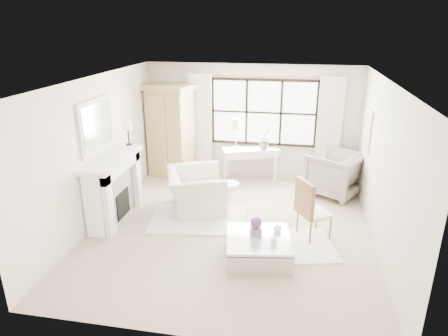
{
  "coord_description": "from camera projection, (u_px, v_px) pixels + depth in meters",
  "views": [
    {
      "loc": [
        1.05,
        -6.43,
        3.58
      ],
      "look_at": [
        -0.17,
        0.2,
        1.11
      ],
      "focal_mm": 32.0,
      "sensor_mm": 36.0,
      "label": 1
    }
  ],
  "objects": [
    {
      "name": "wall_left",
      "position": [
        97.0,
        151.0,
        7.31
      ],
      "size": [
        0.0,
        5.5,
        5.5
      ],
      "primitive_type": "plane",
      "rotation": [
        1.57,
        0.0,
        1.57
      ],
      "color": "white",
      "rests_on": "ground"
    },
    {
      "name": "planter_box",
      "position": [
        256.0,
        231.0,
        6.35
      ],
      "size": [
        0.21,
        0.21,
        0.13
      ],
      "primitive_type": "cube",
      "rotation": [
        0.0,
        0.0,
        0.21
      ],
      "color": "slate",
      "rests_on": "coffee_table"
    },
    {
      "name": "floor",
      "position": [
        231.0,
        229.0,
        7.35
      ],
      "size": [
        5.5,
        5.5,
        0.0
      ],
      "primitive_type": "plane",
      "color": "tan",
      "rests_on": "ground"
    },
    {
      "name": "console_lamp",
      "position": [
        236.0,
        125.0,
        9.17
      ],
      "size": [
        0.28,
        0.28,
        0.69
      ],
      "color": "gold",
      "rests_on": "console_table"
    },
    {
      "name": "fireplace",
      "position": [
        113.0,
        187.0,
        7.51
      ],
      "size": [
        0.58,
        1.66,
        1.26
      ],
      "color": "white",
      "rests_on": "ground"
    },
    {
      "name": "wall_front",
      "position": [
        190.0,
        240.0,
        4.35
      ],
      "size": [
        5.0,
        0.0,
        5.0
      ],
      "primitive_type": "plane",
      "rotation": [
        -1.57,
        0.0,
        0.0
      ],
      "color": "beige",
      "rests_on": "ground"
    },
    {
      "name": "armoire",
      "position": [
        171.0,
        131.0,
        9.49
      ],
      "size": [
        1.28,
        1.0,
        2.24
      ],
      "rotation": [
        0.0,
        0.0,
        -0.3
      ],
      "color": "tan",
      "rests_on": "floor"
    },
    {
      "name": "mantel_lamp",
      "position": [
        128.0,
        126.0,
        7.86
      ],
      "size": [
        0.22,
        0.22,
        0.51
      ],
      "color": "black",
      "rests_on": "fireplace"
    },
    {
      "name": "coffee_vase",
      "position": [
        278.0,
        228.0,
        6.46
      ],
      "size": [
        0.14,
        0.14,
        0.14
      ],
      "primitive_type": "imported",
      "rotation": [
        0.0,
        0.0,
        0.07
      ],
      "color": "white",
      "rests_on": "coffee_table"
    },
    {
      "name": "mirror_glass",
      "position": [
        97.0,
        125.0,
        7.13
      ],
      "size": [
        0.02,
        1.0,
        0.8
      ],
      "primitive_type": "cube",
      "color": "silver",
      "rests_on": "wall_left"
    },
    {
      "name": "wingback_chair",
      "position": [
        335.0,
        173.0,
        8.68
      ],
      "size": [
        1.43,
        1.42,
        0.96
      ],
      "primitive_type": "imported",
      "rotation": [
        0.0,
        0.0,
        -2.13
      ],
      "color": "gray",
      "rests_on": "floor"
    },
    {
      "name": "side_table",
      "position": [
        229.0,
        191.0,
        8.15
      ],
      "size": [
        0.4,
        0.4,
        0.51
      ],
      "color": "silver",
      "rests_on": "floor"
    },
    {
      "name": "wall_right",
      "position": [
        384.0,
        168.0,
        6.46
      ],
      "size": [
        0.0,
        5.5,
        5.5
      ],
      "primitive_type": "plane",
      "rotation": [
        1.57,
        0.0,
        -1.57
      ],
      "color": "beige",
      "rests_on": "ground"
    },
    {
      "name": "curtain_left",
      "position": [
        200.0,
        126.0,
        9.57
      ],
      "size": [
        0.55,
        0.1,
        2.47
      ],
      "primitive_type": "cube",
      "color": "silver",
      "rests_on": "ground"
    },
    {
      "name": "pillar_candle",
      "position": [
        274.0,
        241.0,
        6.09
      ],
      "size": [
        0.09,
        0.09,
        0.12
      ],
      "primitive_type": "cylinder",
      "color": "silver",
      "rests_on": "coffee_table"
    },
    {
      "name": "rug_right",
      "position": [
        288.0,
        246.0,
        6.76
      ],
      "size": [
        1.75,
        1.48,
        0.03
      ],
      "primitive_type": "cube",
      "rotation": [
        0.0,
        0.0,
        0.25
      ],
      "color": "white",
      "rests_on": "floor"
    },
    {
      "name": "curtain_right",
      "position": [
        329.0,
        132.0,
        9.06
      ],
      "size": [
        0.55,
        0.1,
        2.47
      ],
      "primitive_type": "cube",
      "color": "beige",
      "rests_on": "ground"
    },
    {
      "name": "ceiling",
      "position": [
        232.0,
        80.0,
        6.42
      ],
      "size": [
        5.5,
        5.5,
        0.0
      ],
      "primitive_type": "plane",
      "rotation": [
        3.14,
        0.0,
        0.0
      ],
      "color": "white",
      "rests_on": "ground"
    },
    {
      "name": "curtain_rod",
      "position": [
        265.0,
        75.0,
        8.91
      ],
      "size": [
        3.3,
        0.04,
        0.04
      ],
      "primitive_type": "cylinder",
      "rotation": [
        0.0,
        1.57,
        0.0
      ],
      "color": "#B7833F",
      "rests_on": "wall_back"
    },
    {
      "name": "window_frame",
      "position": [
        264.0,
        113.0,
        9.26
      ],
      "size": [
        2.5,
        0.04,
        1.5
      ],
      "primitive_type": null,
      "color": "black",
      "rests_on": "wall_back"
    },
    {
      "name": "rug_left",
      "position": [
        199.0,
        219.0,
        7.68
      ],
      "size": [
        1.95,
        1.5,
        0.03
      ],
      "primitive_type": "cube",
      "rotation": [
        0.0,
        0.0,
        0.14
      ],
      "color": "silver",
      "rests_on": "floor"
    },
    {
      "name": "coffee_table",
      "position": [
        258.0,
        248.0,
        6.37
      ],
      "size": [
        1.15,
        1.15,
        0.38
      ],
      "rotation": [
        0.0,
        0.0,
        0.16
      ],
      "color": "silver",
      "rests_on": "floor"
    },
    {
      "name": "window_pane",
      "position": [
        264.0,
        113.0,
        9.27
      ],
      "size": [
        2.4,
        0.02,
        1.5
      ],
      "primitive_type": "cube",
      "color": "white",
      "rests_on": "wall_back"
    },
    {
      "name": "wall_back",
      "position": [
        251.0,
        122.0,
        9.42
      ],
      "size": [
        5.0,
        0.0,
        5.0
      ],
      "primitive_type": "plane",
      "rotation": [
        1.57,
        0.0,
        0.0
      ],
      "color": "beige",
      "rests_on": "ground"
    },
    {
      "name": "planter_flowers",
      "position": [
        256.0,
        223.0,
        6.3
      ],
      "size": [
        0.18,
        0.18,
        0.18
      ],
      "primitive_type": "sphere",
      "color": "#633078",
      "rests_on": "planter_box"
    },
    {
      "name": "mirror_frame",
      "position": [
        96.0,
        125.0,
        7.14
      ],
      "size": [
        0.05,
        1.15,
        0.95
      ],
      "primitive_type": "cube",
      "color": "silver",
      "rests_on": "wall_left"
    },
    {
      "name": "club_armchair",
      "position": [
        196.0,
        191.0,
        7.99
      ],
      "size": [
        1.44,
        1.54,
        0.81
      ],
      "primitive_type": "imported",
      "rotation": [
        0.0,
        0.0,
        1.92
      ],
      "color": "beige",
      "rests_on": "floor"
    },
    {
      "name": "art_canvas",
      "position": [
        366.0,
        130.0,
        7.97
      ],
      "size": [
        0.01,
        0.52,
        0.72
      ],
      "primitive_type": "cube",
      "color": "#C3B397",
      "rests_on": "wall_right"
    },
    {
      "name": "art_frame",
      "position": [
        368.0,
        130.0,
        7.96
      ],
      "size": [
        0.04,
        0.62,
        0.82
      ],
      "primitive_type": "cube",
      "color": "white",
      "rests_on": "wall_right"
    },
    {
      "name": "orchid_plant",
      "position": [
        265.0,
        138.0,
        9.16
      ],
      "size": [
        0.38,
        0.37,
        0.53
      ],
      "primitive_type": "imported",
      "rotation": [
        0.0,
        0.0,
        0.7
      ],
      "color": "#566D49",
      "rests_on": "console_table"
    },
    {
      "name": "console_table",
      "position": [
        251.0,
        165.0,
        9.44
      ],
      "size": [
        1.38,
        0.88,
        0.8
      ],
      "rotation": [
        0.0,
        0.0,
        0.36
      ],
      "color": "white",
      "rests_on": "floor"
    },
    {
      "name": "french_chair",
      "position": [
        313.0,
        221.0,
        6.95
      ],
      "size": [
        0.66,
        0.66,
        1.08
      ],
      "rotation": [
        0.0,
        0.0,
        2.12
      ],
      "color": "olive",
      "rests_on": "floor"
    }
  ]
}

